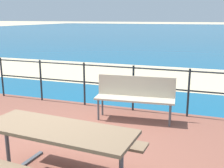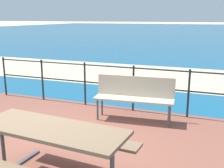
# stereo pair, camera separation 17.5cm
# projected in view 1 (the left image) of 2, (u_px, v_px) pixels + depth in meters

# --- Properties ---
(ground_plane) EXTENTS (240.00, 240.00, 0.00)m
(ground_plane) POSITION_uv_depth(u_px,v_px,m) (52.00, 160.00, 4.16)
(ground_plane) COLOR beige
(patio_paving) EXTENTS (6.40, 5.20, 0.06)m
(patio_paving) POSITION_uv_depth(u_px,v_px,m) (52.00, 158.00, 4.15)
(patio_paving) COLOR brown
(patio_paving) RESTS_ON ground
(sea_water) EXTENTS (90.00, 90.00, 0.01)m
(sea_water) POSITION_uv_depth(u_px,v_px,m) (195.00, 32.00, 40.85)
(sea_water) COLOR #145B84
(sea_water) RESTS_ON ground
(beach_strip) EXTENTS (54.03, 4.44, 0.01)m
(beach_strip) POSITION_uv_depth(u_px,v_px,m) (147.00, 75.00, 10.20)
(beach_strip) COLOR beige
(beach_strip) RESTS_ON ground
(picnic_table) EXTENTS (1.90, 1.45, 0.80)m
(picnic_table) POSITION_uv_depth(u_px,v_px,m) (58.00, 143.00, 3.21)
(picnic_table) COLOR #7A6047
(picnic_table) RESTS_ON patio_paving
(park_bench) EXTENTS (1.61, 0.55, 0.88)m
(park_bench) POSITION_uv_depth(u_px,v_px,m) (135.00, 94.00, 5.55)
(park_bench) COLOR #BCAD93
(park_bench) RESTS_ON patio_paving
(railing_fence) EXTENTS (5.94, 0.04, 1.02)m
(railing_fence) POSITION_uv_depth(u_px,v_px,m) (108.00, 81.00, 6.24)
(railing_fence) COLOR #1E2328
(railing_fence) RESTS_ON patio_paving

